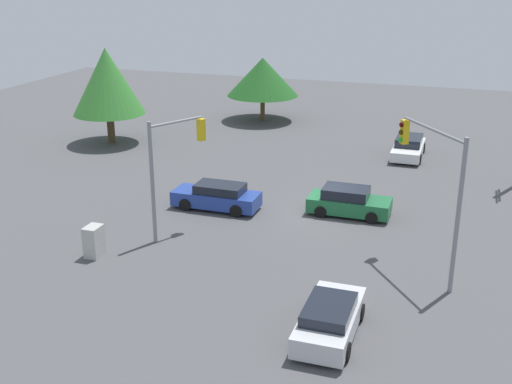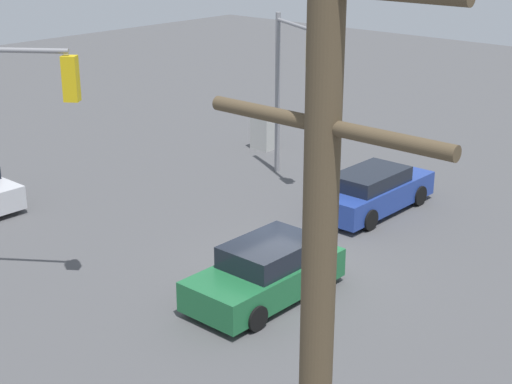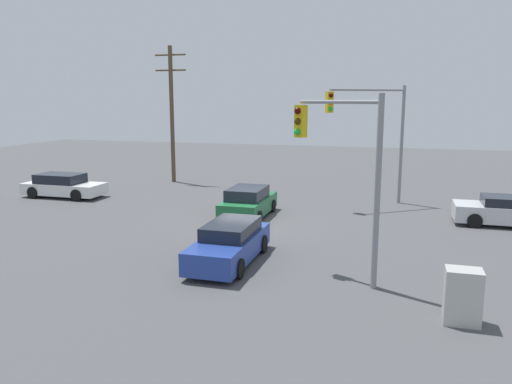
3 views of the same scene
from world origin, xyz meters
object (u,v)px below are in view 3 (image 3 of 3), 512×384
at_px(sedan_white, 63,186).
at_px(sedan_green, 248,203).
at_px(sedan_blue, 230,243).
at_px(traffic_signal_cross, 343,155).
at_px(sedan_silver, 506,211).
at_px(traffic_signal_main, 374,123).
at_px(electrical_cabinet, 463,296).

bearing_deg(sedan_white, sedan_green, 81.37).
bearing_deg(sedan_blue, traffic_signal_cross, 171.79).
bearing_deg(sedan_silver, traffic_signal_main, 65.37).
relative_size(sedan_silver, electrical_cabinet, 3.03).
xyz_separation_m(sedan_silver, traffic_signal_main, (6.15, -2.82, 3.76)).
bearing_deg(traffic_signal_cross, sedan_blue, 19.89).
xyz_separation_m(sedan_blue, sedan_green, (1.41, -6.82, 0.01)).
bearing_deg(traffic_signal_main, sedan_silver, 119.72).
relative_size(traffic_signal_main, traffic_signal_cross, 1.10).
bearing_deg(traffic_signal_main, traffic_signal_cross, 53.02).
height_order(traffic_signal_main, electrical_cabinet, traffic_signal_main).
bearing_deg(electrical_cabinet, sedan_white, -29.41).
distance_m(sedan_blue, traffic_signal_main, 12.56).
bearing_deg(sedan_green, traffic_signal_cross, -54.31).
xyz_separation_m(sedan_white, electrical_cabinet, (-20.61, 11.62, 0.05)).
height_order(sedan_blue, sedan_green, sedan_green).
relative_size(sedan_blue, sedan_green, 1.09).
distance_m(sedan_silver, traffic_signal_main, 7.74).
bearing_deg(sedan_silver, sedan_green, 97.77).
distance_m(sedan_green, traffic_signal_cross, 9.66).
height_order(sedan_blue, traffic_signal_main, traffic_signal_main).
xyz_separation_m(sedan_white, sedan_silver, (-23.65, 0.21, -0.01)).
bearing_deg(electrical_cabinet, sedan_blue, -22.31).
bearing_deg(sedan_blue, sedan_silver, -140.78).
bearing_deg(sedan_white, sedan_blue, 57.08).
relative_size(traffic_signal_cross, electrical_cabinet, 4.05).
height_order(sedan_silver, traffic_signal_cross, traffic_signal_cross).
relative_size(traffic_signal_main, electrical_cabinet, 4.45).
xyz_separation_m(sedan_green, electrical_cabinet, (-8.69, 9.81, 0.02)).
bearing_deg(traffic_signal_main, sedan_white, -27.16).
relative_size(sedan_white, traffic_signal_cross, 0.81).
distance_m(traffic_signal_cross, electrical_cabinet, 5.27).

